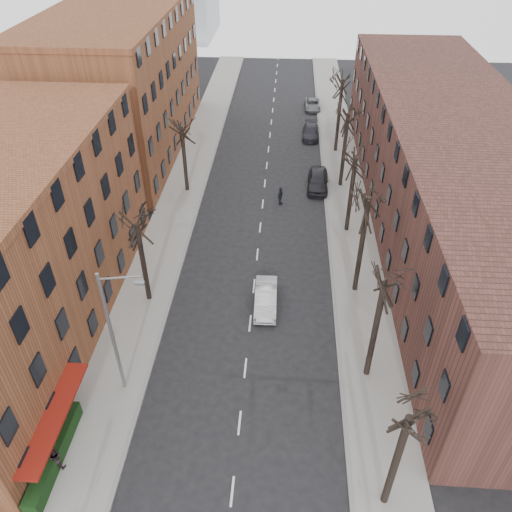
# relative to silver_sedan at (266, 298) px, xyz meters

# --- Properties ---
(sidewalk_left) EXTENTS (4.00, 90.00, 0.15)m
(sidewalk_left) POSITION_rel_silver_sedan_xyz_m (-9.00, 17.13, -0.66)
(sidewalk_left) COLOR gray
(sidewalk_left) RESTS_ON ground
(sidewalk_right) EXTENTS (4.00, 90.00, 0.15)m
(sidewalk_right) POSITION_rel_silver_sedan_xyz_m (7.00, 17.13, -0.66)
(sidewalk_right) COLOR gray
(sidewalk_right) RESTS_ON ground
(building_left_far) EXTENTS (12.00, 28.00, 14.00)m
(building_left_far) POSITION_rel_silver_sedan_xyz_m (-17.00, 26.13, 6.26)
(building_left_far) COLOR brown
(building_left_far) RESTS_ON ground
(building_right) EXTENTS (12.00, 50.00, 10.00)m
(building_right) POSITION_rel_silver_sedan_xyz_m (15.00, 12.13, 4.26)
(building_right) COLOR #512C26
(building_right) RESTS_ON ground
(awning_left) EXTENTS (1.20, 7.00, 0.15)m
(awning_left) POSITION_rel_silver_sedan_xyz_m (-10.40, -11.87, -0.74)
(awning_left) COLOR maroon
(awning_left) RESTS_ON ground
(hedge) EXTENTS (0.80, 6.00, 1.00)m
(hedge) POSITION_rel_silver_sedan_xyz_m (-10.50, -12.87, -0.09)
(hedge) COLOR black
(hedge) RESTS_ON sidewalk_left
(tree_right_a) EXTENTS (5.20, 5.20, 10.00)m
(tree_right_a) POSITION_rel_silver_sedan_xyz_m (6.60, -13.87, -0.74)
(tree_right_a) COLOR black
(tree_right_a) RESTS_ON ground
(tree_right_b) EXTENTS (5.20, 5.20, 10.80)m
(tree_right_b) POSITION_rel_silver_sedan_xyz_m (6.60, -5.87, -0.74)
(tree_right_b) COLOR black
(tree_right_b) RESTS_ON ground
(tree_right_c) EXTENTS (5.20, 5.20, 11.60)m
(tree_right_c) POSITION_rel_silver_sedan_xyz_m (6.60, 2.13, -0.74)
(tree_right_c) COLOR black
(tree_right_c) RESTS_ON ground
(tree_right_d) EXTENTS (5.20, 5.20, 10.00)m
(tree_right_d) POSITION_rel_silver_sedan_xyz_m (6.60, 10.13, -0.74)
(tree_right_d) COLOR black
(tree_right_d) RESTS_ON ground
(tree_right_e) EXTENTS (5.20, 5.20, 10.80)m
(tree_right_e) POSITION_rel_silver_sedan_xyz_m (6.60, 18.13, -0.74)
(tree_right_e) COLOR black
(tree_right_e) RESTS_ON ground
(tree_right_f) EXTENTS (5.20, 5.20, 11.60)m
(tree_right_f) POSITION_rel_silver_sedan_xyz_m (6.60, 26.13, -0.74)
(tree_right_f) COLOR black
(tree_right_f) RESTS_ON ground
(tree_left_a) EXTENTS (5.20, 5.20, 9.50)m
(tree_left_a) POSITION_rel_silver_sedan_xyz_m (-8.60, 0.13, -0.74)
(tree_left_a) COLOR black
(tree_left_a) RESTS_ON ground
(tree_left_b) EXTENTS (5.20, 5.20, 9.50)m
(tree_left_b) POSITION_rel_silver_sedan_xyz_m (-8.60, 16.13, -0.74)
(tree_left_b) COLOR black
(tree_left_b) RESTS_ON ground
(streetlight) EXTENTS (2.45, 0.22, 9.03)m
(streetlight) POSITION_rel_silver_sedan_xyz_m (-8.03, -7.87, 4.28)
(streetlight) COLOR slate
(streetlight) RESTS_ON ground
(silver_sedan) EXTENTS (1.65, 4.49, 1.47)m
(silver_sedan) POSITION_rel_silver_sedan_xyz_m (0.00, 0.00, 0.00)
(silver_sedan) COLOR #B9BDC1
(silver_sedan) RESTS_ON ground
(parked_car_near) EXTENTS (2.26, 5.09, 1.70)m
(parked_car_near) POSITION_rel_silver_sedan_xyz_m (4.30, 17.58, 0.12)
(parked_car_near) COLOR black
(parked_car_near) RESTS_ON ground
(parked_car_mid) EXTENTS (2.09, 4.75, 1.36)m
(parked_car_mid) POSITION_rel_silver_sedan_xyz_m (3.85, 29.79, -0.06)
(parked_car_mid) COLOR black
(parked_car_mid) RESTS_ON ground
(parked_car_far) EXTENTS (2.08, 4.39, 1.21)m
(parked_car_far) POSITION_rel_silver_sedan_xyz_m (4.30, 38.98, -0.13)
(parked_car_far) COLOR slate
(parked_car_far) RESTS_ON ground
(pedestrian_b) EXTENTS (0.78, 0.62, 1.55)m
(pedestrian_b) POSITION_rel_silver_sedan_xyz_m (-10.22, -13.21, 0.19)
(pedestrian_b) COLOR black
(pedestrian_b) RESTS_ON sidewalk_left
(pedestrian_crossing) EXTENTS (0.80, 1.12, 1.77)m
(pedestrian_crossing) POSITION_rel_silver_sedan_xyz_m (0.66, 14.24, 0.15)
(pedestrian_crossing) COLOR black
(pedestrian_crossing) RESTS_ON ground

